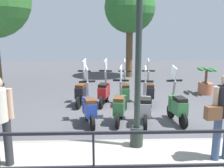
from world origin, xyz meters
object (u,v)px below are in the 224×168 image
scooter_far_0 (149,91)px  scooter_near_2 (120,106)px  scooter_near_1 (145,107)px  scooter_near_3 (89,107)px  tree_distant (130,8)px  lamp_post_near (138,52)px  scooter_far_1 (125,92)px  potted_palm (206,83)px  scooter_far_2 (104,91)px  scooter_near_0 (177,106)px  pedestrian_with_bag (224,111)px  scooter_far_3 (82,91)px

scooter_far_0 → scooter_near_2: bearing=150.2°
scooter_near_1 → scooter_near_3: 1.48m
tree_distant → scooter_near_1: 7.93m
lamp_post_near → scooter_far_1: size_ratio=2.80×
potted_palm → scooter_far_2: bearing=108.8°
scooter_far_0 → scooter_near_3: bearing=136.9°
scooter_near_1 → scooter_far_2: size_ratio=1.00×
scooter_far_2 → scooter_near_3: bearing=-179.8°
tree_distant → potted_palm: tree_distant is taller
scooter_near_2 → scooter_near_3: 0.82m
scooter_far_0 → scooter_near_1: bearing=170.5°
lamp_post_near → scooter_near_0: bearing=-38.8°
tree_distant → potted_palm: size_ratio=4.75×
scooter_near_0 → scooter_far_0: (1.73, 0.47, 0.00)m
scooter_far_0 → tree_distant: bearing=4.9°
pedestrian_with_bag → scooter_near_1: 2.48m
lamp_post_near → scooter_near_3: 2.47m
lamp_post_near → pedestrian_with_bag: lamp_post_near is taller
lamp_post_near → scooter_near_2: (1.72, 0.24, -1.58)m
tree_distant → scooter_near_0: size_ratio=3.27×
pedestrian_with_bag → potted_palm: 5.78m
tree_distant → potted_palm: bearing=-146.7°
tree_distant → scooter_near_3: tree_distant is taller
scooter_near_3 → scooter_near_2: bearing=-93.6°
pedestrian_with_bag → scooter_near_3: (2.19, 2.51, -0.60)m
scooter_near_1 → scooter_far_3: 2.59m
lamp_post_near → scooter_near_1: size_ratio=2.80×
scooter_near_3 → pedestrian_with_bag: bearing=-144.3°
lamp_post_near → scooter_far_3: lamp_post_near is taller
scooter_near_0 → scooter_near_2: same height
potted_palm → scooter_near_3: 5.48m
potted_palm → scooter_far_1: size_ratio=0.69×
potted_palm → scooter_far_2: scooter_far_2 is taller
pedestrian_with_bag → scooter_near_3: 3.38m
scooter_near_0 → scooter_far_2: size_ratio=1.00×
tree_distant → scooter_far_0: tree_distant is taller
lamp_post_near → scooter_far_0: size_ratio=2.80×
lamp_post_near → scooter_far_2: lamp_post_near is taller
scooter_near_3 → scooter_far_2: (1.85, -0.39, 0.00)m
scooter_near_2 → scooter_near_3: (-0.14, 0.81, 0.00)m
scooter_near_2 → scooter_far_0: bearing=-23.2°
scooter_near_0 → scooter_far_1: 2.13m
scooter_near_1 → scooter_far_3: (1.84, 1.82, 0.00)m
tree_distant → scooter_far_3: bearing=158.6°
potted_palm → scooter_far_3: scooter_far_3 is taller
scooter_far_3 → scooter_near_3: bearing=-156.2°
pedestrian_with_bag → scooter_near_2: 2.94m
pedestrian_with_bag → potted_palm: pedestrian_with_bag is taller
potted_palm → scooter_near_2: 4.76m
potted_palm → scooter_far_2: size_ratio=0.69×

